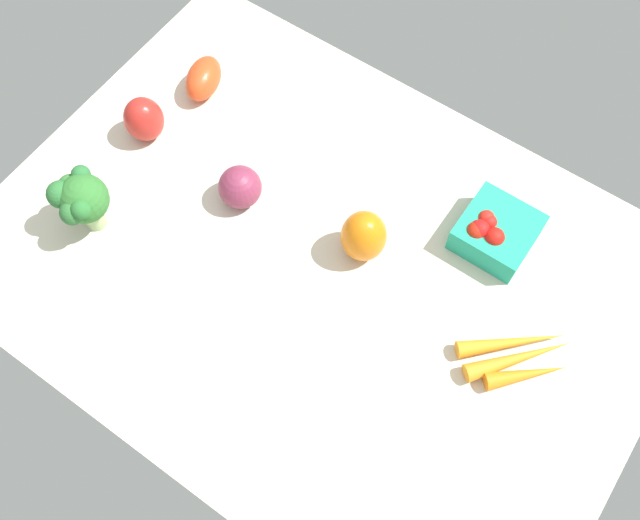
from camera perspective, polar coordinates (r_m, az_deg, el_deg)
tablecloth at (r=114.37cm, az=0.00°, el=-0.66°), size 104.00×76.00×2.00cm
bell_pepper_orange at (r=110.60cm, az=3.45°, el=1.89°), size 7.32×7.32×9.57cm
broccoli_head at (r=116.14cm, az=-18.32°, el=4.56°), size 8.66×8.77×11.48cm
carrot_bunch at (r=110.27cm, az=15.30°, el=-7.36°), size 16.23×15.45×2.80cm
berry_basket at (r=116.12cm, az=13.55°, el=2.17°), size 11.32×11.32×6.37cm
bell_pepper_red at (r=126.46cm, az=-13.66°, el=10.69°), size 8.62×8.62×8.21cm
roma_tomato at (r=131.61cm, az=-9.14°, el=13.89°), size 8.17×10.44×5.63cm
red_onion_center at (r=116.93cm, az=-6.30°, el=5.71°), size 7.02×7.02×7.02cm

